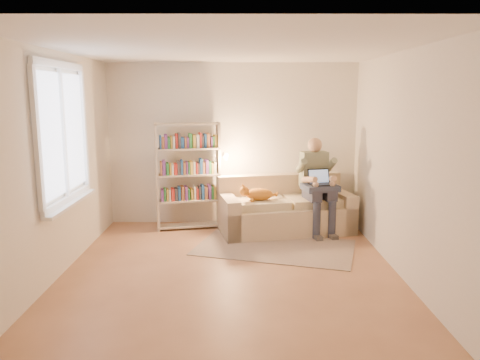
{
  "coord_description": "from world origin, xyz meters",
  "views": [
    {
      "loc": [
        0.1,
        -5.32,
        2.1
      ],
      "look_at": [
        0.12,
        1.0,
        0.94
      ],
      "focal_mm": 35.0,
      "sensor_mm": 36.0,
      "label": 1
    }
  ],
  "objects_px": {
    "person": "(317,180)",
    "cat": "(257,194)",
    "sofa": "(285,212)",
    "laptop": "(320,181)",
    "bookshelf": "(188,171)"
  },
  "relations": [
    {
      "from": "sofa",
      "to": "laptop",
      "type": "xyz_separation_m",
      "value": [
        0.5,
        -0.18,
        0.52
      ]
    },
    {
      "from": "person",
      "to": "bookshelf",
      "type": "distance_m",
      "value": 2.0
    },
    {
      "from": "sofa",
      "to": "person",
      "type": "height_order",
      "value": "person"
    },
    {
      "from": "sofa",
      "to": "person",
      "type": "relative_size",
      "value": 1.48
    },
    {
      "from": "sofa",
      "to": "person",
      "type": "xyz_separation_m",
      "value": [
        0.47,
        -0.06,
        0.51
      ]
    },
    {
      "from": "cat",
      "to": "laptop",
      "type": "distance_m",
      "value": 0.97
    },
    {
      "from": "person",
      "to": "cat",
      "type": "distance_m",
      "value": 0.95
    },
    {
      "from": "person",
      "to": "cat",
      "type": "bearing_deg",
      "value": 178.44
    },
    {
      "from": "sofa",
      "to": "laptop",
      "type": "distance_m",
      "value": 0.75
    },
    {
      "from": "laptop",
      "to": "bookshelf",
      "type": "height_order",
      "value": "bookshelf"
    },
    {
      "from": "person",
      "to": "cat",
      "type": "relative_size",
      "value": 2.43
    },
    {
      "from": "person",
      "to": "bookshelf",
      "type": "relative_size",
      "value": 0.86
    },
    {
      "from": "laptop",
      "to": "bookshelf",
      "type": "distance_m",
      "value": 2.04
    },
    {
      "from": "person",
      "to": "laptop",
      "type": "height_order",
      "value": "person"
    },
    {
      "from": "bookshelf",
      "to": "laptop",
      "type": "bearing_deg",
      "value": -21.63
    }
  ]
}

